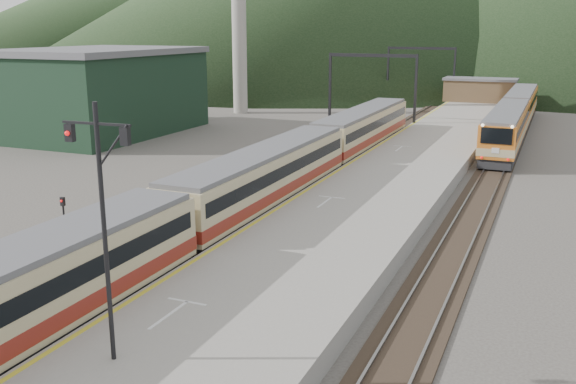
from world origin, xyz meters
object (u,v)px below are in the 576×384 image
at_px(main_train, 265,178).
at_px(signal_mast, 103,210).
at_px(second_train, 514,117).
at_px(worker, 30,250).

relative_size(main_train, signal_mast, 7.82).
bearing_deg(second_train, signal_mast, -97.93).
xyz_separation_m(second_train, worker, (-17.61, -47.18, -1.13)).
bearing_deg(worker, signal_mast, 179.61).
xyz_separation_m(main_train, second_train, (11.50, 34.77, -0.12)).
bearing_deg(main_train, second_train, 71.70).
bearing_deg(signal_mast, worker, 145.37).
height_order(signal_mast, worker, signal_mast).
height_order(main_train, signal_mast, signal_mast).
distance_m(main_train, second_train, 36.62).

